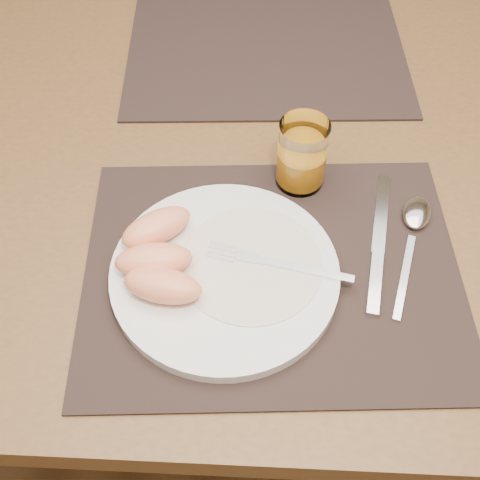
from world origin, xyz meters
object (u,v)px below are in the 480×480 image
Objects in this scene: fork at (267,261)px; juice_glass at (302,157)px; placemat_near at (272,271)px; spoon at (415,222)px; placemat_far at (266,49)px; plate at (225,273)px; knife at (378,252)px; table at (264,183)px.

juice_glass is at bearing 74.40° from fork.
spoon is at bearing 23.58° from placemat_near.
spoon reaches higher than placemat_far.
plate is at bearing -166.78° from placemat_near.
plate reaches higher than placemat_far.
fork reaches higher than spoon.
fork is 0.14m from knife.
placemat_far is 1.67× the size of plate.
placemat_near is at bearing 13.22° from plate.
juice_glass is (0.03, 0.15, 0.05)m from placemat_near.
placemat_near is 0.16m from juice_glass.
plate is at bearing -95.06° from placemat_far.
table is 3.11× the size of placemat_far.
fork is 0.20m from spoon.
table is at bearing 79.37° from plate.
spoon is at bearing 22.88° from fork.
placemat_near is 0.06m from plate.
placemat_far is 0.41m from spoon.
placemat_near is at bearing -156.42° from spoon.
fork reaches higher than plate.
juice_glass is (0.05, -0.07, 0.13)m from table.
knife is (0.18, 0.04, -0.01)m from plate.
fork is (0.01, -0.44, 0.02)m from placemat_far.
placemat_near is (0.01, -0.22, 0.09)m from table.
plate is at bearing -166.78° from knife.
fork is at bearing -157.12° from spoon.
plate is 0.05m from fork.
table is at bearing 91.34° from fork.
spoon is (0.24, 0.09, -0.00)m from plate.
fork is 1.79× the size of juice_glass.
plate is at bearing -119.27° from juice_glass.
placemat_near is 0.13m from knife.
fork is (0.01, -0.22, 0.11)m from table.
fork reaches higher than knife.
placemat_far reaches higher than table.
plate is 0.19m from juice_glass.
placemat_far is (-0.02, 0.44, 0.00)m from placemat_near.
knife is at bearing 13.22° from placemat_near.
placemat_far is 0.43m from knife.
table is 0.24m from fork.
fork is 0.79× the size of knife.
fork is at bearing -88.86° from placemat_far.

